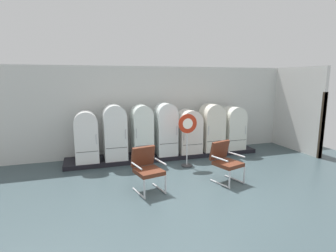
{
  "coord_description": "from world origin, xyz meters",
  "views": [
    {
      "loc": [
        -2.44,
        -4.89,
        2.51
      ],
      "look_at": [
        0.01,
        2.75,
        1.07
      ],
      "focal_mm": 28.41,
      "sensor_mm": 36.0,
      "label": 1
    }
  ],
  "objects": [
    {
      "name": "refrigerator_4",
      "position": [
        0.77,
        2.94,
        0.85
      ],
      "size": [
        0.72,
        0.72,
        1.39
      ],
      "color": "silver",
      "rests_on": "display_plinth"
    },
    {
      "name": "armchair_left",
      "position": [
        -1.15,
        0.68,
        0.55
      ],
      "size": [
        0.72,
        0.8,
        0.99
      ],
      "color": "silver",
      "rests_on": "ground"
    },
    {
      "name": "ground",
      "position": [
        0.0,
        0.0,
        -0.03
      ],
      "size": [
        12.0,
        10.0,
        0.05
      ],
      "primitive_type": "cube",
      "color": "#38494E"
    },
    {
      "name": "display_plinth",
      "position": [
        0.0,
        3.02,
        0.06
      ],
      "size": [
        6.16,
        0.95,
        0.13
      ],
      "primitive_type": "cube",
      "color": "black",
      "rests_on": "ground"
    },
    {
      "name": "armchair_right",
      "position": [
        0.79,
        0.63,
        0.55
      ],
      "size": [
        0.75,
        0.83,
        0.99
      ],
      "color": "silver",
      "rests_on": "ground"
    },
    {
      "name": "refrigerator_0",
      "position": [
        -2.41,
        2.89,
        0.91
      ],
      "size": [
        0.65,
        0.63,
        1.47
      ],
      "color": "white",
      "rests_on": "display_plinth"
    },
    {
      "name": "refrigerator_1",
      "position": [
        -1.59,
        2.94,
        0.99
      ],
      "size": [
        0.66,
        0.72,
        1.63
      ],
      "color": "white",
      "rests_on": "display_plinth"
    },
    {
      "name": "side_wall_right",
      "position": [
        4.66,
        2.47,
        1.44
      ],
      "size": [
        0.16,
        2.2,
        2.89
      ],
      "color": "silver",
      "rests_on": "ground"
    },
    {
      "name": "sign_stand",
      "position": [
        0.33,
        1.96,
        0.82
      ],
      "size": [
        0.55,
        0.32,
        1.53
      ],
      "color": "#2D2D30",
      "rests_on": "ground"
    },
    {
      "name": "refrigerator_3",
      "position": [
        -0.02,
        2.9,
        1.0
      ],
      "size": [
        0.62,
        0.64,
        1.63
      ],
      "color": "white",
      "rests_on": "display_plinth"
    },
    {
      "name": "refrigerator_6",
      "position": [
        2.4,
        2.91,
        0.89
      ],
      "size": [
        0.66,
        0.67,
        1.44
      ],
      "color": "silver",
      "rests_on": "display_plinth"
    },
    {
      "name": "refrigerator_2",
      "position": [
        -0.77,
        2.91,
        0.98
      ],
      "size": [
        0.59,
        0.67,
        1.6
      ],
      "color": "silver",
      "rests_on": "display_plinth"
    },
    {
      "name": "refrigerator_5",
      "position": [
        1.59,
        2.93,
        0.95
      ],
      "size": [
        0.69,
        0.7,
        1.55
      ],
      "color": "silver",
      "rests_on": "display_plinth"
    },
    {
      "name": "back_wall",
      "position": [
        0.0,
        3.66,
        1.46
      ],
      "size": [
        11.76,
        0.12,
        2.89
      ],
      "color": "silver",
      "rests_on": "ground"
    }
  ]
}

